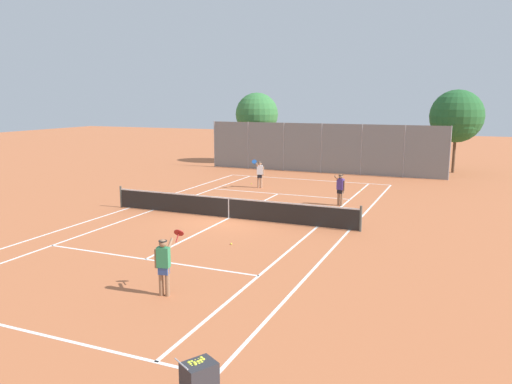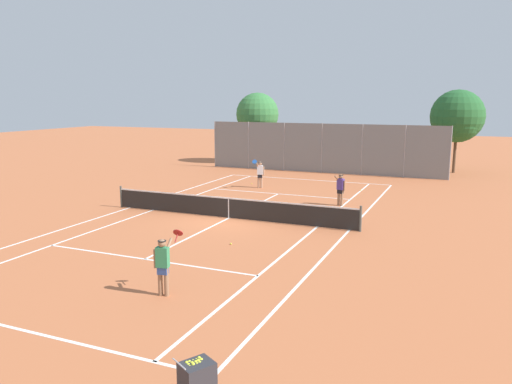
{
  "view_description": "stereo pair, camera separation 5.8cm",
  "coord_description": "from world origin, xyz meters",
  "views": [
    {
      "loc": [
        9.69,
        -19.77,
        5.31
      ],
      "look_at": [
        0.7,
        1.5,
        1.0
      ],
      "focal_mm": 35.0,
      "sensor_mm": 36.0,
      "label": 1
    },
    {
      "loc": [
        9.74,
        -19.75,
        5.31
      ],
      "look_at": [
        0.7,
        1.5,
        1.0
      ],
      "focal_mm": 35.0,
      "sensor_mm": 36.0,
      "label": 2
    }
  ],
  "objects": [
    {
      "name": "tennis_net",
      "position": [
        0.0,
        0.0,
        0.51
      ],
      "size": [
        12.0,
        0.1,
        1.07
      ],
      "color": "#474C47",
      "rests_on": "ground"
    },
    {
      "name": "player_near_side",
      "position": [
        2.34,
        -8.82,
        0.93
      ],
      "size": [
        0.57,
        0.81,
        1.77
      ],
      "color": "#936B4C",
      "rests_on": "ground"
    },
    {
      "name": "court_line_markings",
      "position": [
        0.0,
        0.0,
        0.0
      ],
      "size": [
        11.1,
        23.9,
        0.01
      ],
      "color": "white",
      "rests_on": "ground"
    },
    {
      "name": "player_far_left",
      "position": [
        -1.71,
        7.78,
        0.93
      ],
      "size": [
        0.53,
        0.84,
        1.77
      ],
      "color": "tan",
      "rests_on": "ground"
    },
    {
      "name": "player_far_right",
      "position": [
        3.99,
        4.65,
        0.91
      ],
      "size": [
        0.52,
        0.47,
        1.6
      ],
      "color": "#936B4C",
      "rests_on": "ground"
    },
    {
      "name": "ground_plane",
      "position": [
        0.0,
        0.0,
        0.0
      ],
      "size": [
        120.0,
        120.0,
        0.0
      ],
      "primitive_type": "plane",
      "color": "#BC663D"
    },
    {
      "name": "back_fence",
      "position": [
        0.0,
        15.35,
        1.8
      ],
      "size": [
        17.52,
        0.08,
        3.6
      ],
      "color": "gray",
      "rests_on": "ground"
    },
    {
      "name": "loose_tennis_ball_0",
      "position": [
        -2.7,
        8.82,
        0.03
      ],
      "size": [
        0.07,
        0.07,
        0.07
      ],
      "primitive_type": "sphere",
      "color": "#D1DB33",
      "rests_on": "ground"
    },
    {
      "name": "tree_behind_right",
      "position": [
        8.96,
        19.16,
        3.98
      ],
      "size": [
        3.79,
        3.79,
        6.0
      ],
      "color": "brown",
      "rests_on": "ground"
    },
    {
      "name": "loose_tennis_ball_2",
      "position": [
        4.12,
        9.23,
        0.03
      ],
      "size": [
        0.07,
        0.07,
        0.07
      ],
      "primitive_type": "sphere",
      "color": "#D1DB33",
      "rests_on": "ground"
    },
    {
      "name": "ball_cart",
      "position": [
        5.72,
        -12.9,
        0.53
      ],
      "size": [
        0.71,
        0.77,
        0.96
      ],
      "color": "#2D2D33",
      "rests_on": "ground"
    },
    {
      "name": "tree_behind_left",
      "position": [
        -6.64,
        18.86,
        3.96
      ],
      "size": [
        3.54,
        3.54,
        5.84
      ],
      "color": "brown",
      "rests_on": "ground"
    },
    {
      "name": "loose_tennis_ball_4",
      "position": [
        -2.37,
        2.45,
        0.03
      ],
      "size": [
        0.07,
        0.07,
        0.07
      ],
      "primitive_type": "sphere",
      "color": "#D1DB33",
      "rests_on": "ground"
    },
    {
      "name": "loose_tennis_ball_1",
      "position": [
        1.91,
        -3.72,
        0.03
      ],
      "size": [
        0.07,
        0.07,
        0.07
      ],
      "primitive_type": "sphere",
      "color": "#D1DB33",
      "rests_on": "ground"
    },
    {
      "name": "loose_tennis_ball_3",
      "position": [
        -3.1,
        1.19,
        0.03
      ],
      "size": [
        0.07,
        0.07,
        0.07
      ],
      "primitive_type": "sphere",
      "color": "#D1DB33",
      "rests_on": "ground"
    }
  ]
}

